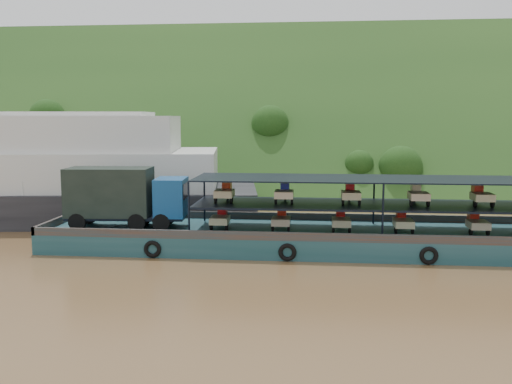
{
  "coord_description": "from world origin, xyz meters",
  "views": [
    {
      "loc": [
        1.83,
        -35.63,
        8.36
      ],
      "look_at": [
        -2.0,
        3.0,
        3.2
      ],
      "focal_mm": 40.0,
      "sensor_mm": 36.0,
      "label": 1
    }
  ],
  "objects": [
    {
      "name": "ground",
      "position": [
        0.0,
        0.0,
        0.0
      ],
      "size": [
        160.0,
        160.0,
        0.0
      ],
      "primitive_type": "plane",
      "color": "brown",
      "rests_on": "ground"
    },
    {
      "name": "hillside",
      "position": [
        0.0,
        36.0,
        0.0
      ],
      "size": [
        140.0,
        39.6,
        39.6
      ],
      "primitive_type": "cube",
      "rotation": [
        0.79,
        0.0,
        0.0
      ],
      "color": "#193A15",
      "rests_on": "ground"
    },
    {
      "name": "cargo_barge",
      "position": [
        0.79,
        0.09,
        1.28
      ],
      "size": [
        35.0,
        7.18,
        5.09
      ],
      "color": "#123D42",
      "rests_on": "ground"
    }
  ]
}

